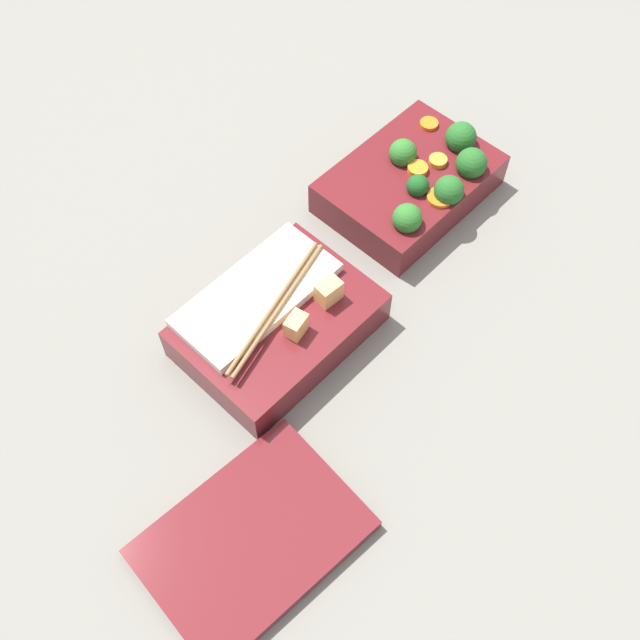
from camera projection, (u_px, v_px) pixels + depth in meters
ground_plane at (343, 257)px, 0.95m from camera, size 3.00×3.00×0.00m
bento_tray_vegetable at (414, 182)px, 0.98m from camera, size 0.22×0.16×0.08m
bento_tray_rice at (276, 322)px, 0.86m from camera, size 0.22×0.16×0.08m
bento_lid at (252, 539)px, 0.75m from camera, size 0.23×0.17×0.02m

